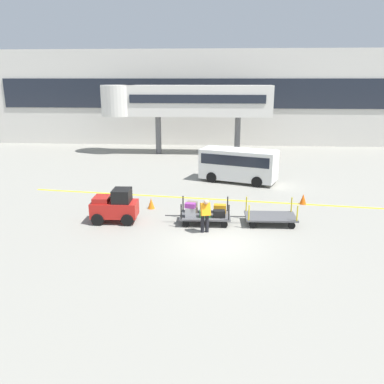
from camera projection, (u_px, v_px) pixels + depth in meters
ground_plane at (218, 243)px, 16.32m from camera, size 120.00×120.00×0.00m
apron_lead_line at (203, 199)px, 22.33m from camera, size 20.10×2.71×0.01m
terminal_building at (220, 98)px, 40.01m from camera, size 45.35×2.51×9.18m
jet_bridge at (179, 101)px, 34.49m from camera, size 14.73×3.00×5.91m
baggage_tug at (115, 206)px, 18.55m from camera, size 2.13×1.27×1.58m
baggage_cart_lead at (204, 213)px, 18.46m from camera, size 3.02×1.45×1.10m
baggage_cart_middle at (270, 217)px, 18.37m from camera, size 3.02×1.45×1.10m
baggage_handler at (205, 214)px, 17.18m from camera, size 0.50×0.51×1.56m
shuttle_van at (238, 163)px, 25.70m from camera, size 5.16×3.42×2.10m
safety_cone_near at (303, 199)px, 21.31m from camera, size 0.36×0.36×0.55m
safety_cone_far at (151, 203)px, 20.57m from camera, size 0.36×0.36×0.55m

